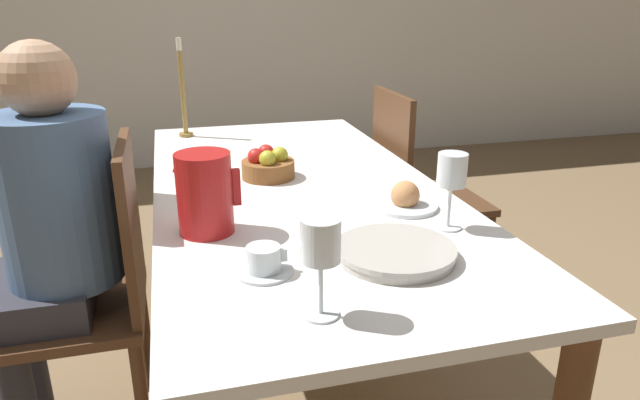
# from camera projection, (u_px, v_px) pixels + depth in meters

# --- Properties ---
(ground_plane) EXTENTS (20.00, 20.00, 0.00)m
(ground_plane) POSITION_uv_depth(u_px,v_px,m) (300.00, 377.00, 2.04)
(ground_plane) COLOR #7F6647
(dining_table) EXTENTS (0.88, 1.86, 0.72)m
(dining_table) POSITION_uv_depth(u_px,v_px,m) (298.00, 214.00, 1.83)
(dining_table) COLOR white
(dining_table) RESTS_ON ground_plane
(chair_person_side) EXTENTS (0.42, 0.42, 0.92)m
(chair_person_side) POSITION_uv_depth(u_px,v_px,m) (93.00, 293.00, 1.62)
(chair_person_side) COLOR #51331E
(chair_person_side) RESTS_ON ground_plane
(chair_opposite) EXTENTS (0.42, 0.42, 0.92)m
(chair_opposite) POSITION_uv_depth(u_px,v_px,m) (417.00, 192.00, 2.44)
(chair_opposite) COLOR #51331E
(chair_opposite) RESTS_ON ground_plane
(person_seated) EXTENTS (0.39, 0.41, 1.19)m
(person_seated) POSITION_uv_depth(u_px,v_px,m) (47.00, 226.00, 1.52)
(person_seated) COLOR #33333D
(person_seated) RESTS_ON ground_plane
(red_pitcher) EXTENTS (0.16, 0.14, 0.21)m
(red_pitcher) POSITION_uv_depth(u_px,v_px,m) (205.00, 193.00, 1.42)
(red_pitcher) COLOR red
(red_pitcher) RESTS_ON dining_table
(wine_glass_water) EXTENTS (0.07, 0.07, 0.20)m
(wine_glass_water) POSITION_uv_depth(u_px,v_px,m) (452.00, 173.00, 1.42)
(wine_glass_water) COLOR white
(wine_glass_water) RESTS_ON dining_table
(wine_glass_juice) EXTENTS (0.07, 0.07, 0.20)m
(wine_glass_juice) POSITION_uv_depth(u_px,v_px,m) (321.00, 246.00, 1.03)
(wine_glass_juice) COLOR white
(wine_glass_juice) RESTS_ON dining_table
(teacup_near_person) EXTENTS (0.13, 0.13, 0.06)m
(teacup_near_person) POSITION_uv_depth(u_px,v_px,m) (264.00, 262.00, 1.23)
(teacup_near_person) COLOR silver
(teacup_near_person) RESTS_ON dining_table
(serving_tray) EXTENTS (0.28, 0.28, 0.03)m
(serving_tray) POSITION_uv_depth(u_px,v_px,m) (395.00, 252.00, 1.30)
(serving_tray) COLOR #B7B2A8
(serving_tray) RESTS_ON dining_table
(bread_plate) EXTENTS (0.19, 0.19, 0.08)m
(bread_plate) POSITION_uv_depth(u_px,v_px,m) (405.00, 200.00, 1.61)
(bread_plate) COLOR silver
(bread_plate) RESTS_ON dining_table
(fruit_bowl) EXTENTS (0.17, 0.17, 0.10)m
(fruit_bowl) POSITION_uv_depth(u_px,v_px,m) (268.00, 165.00, 1.86)
(fruit_bowl) COLOR brown
(fruit_bowl) RESTS_ON dining_table
(candlestick_tall) EXTENTS (0.06, 0.06, 0.40)m
(candlestick_tall) POSITION_uv_depth(u_px,v_px,m) (183.00, 97.00, 2.37)
(candlestick_tall) COLOR olive
(candlestick_tall) RESTS_ON dining_table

